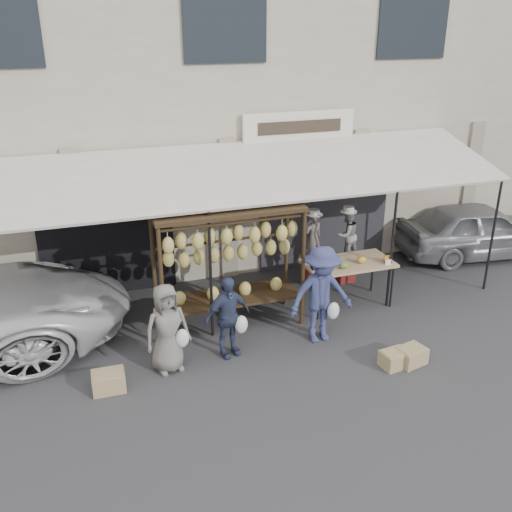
{
  "coord_description": "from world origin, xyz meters",
  "views": [
    {
      "loc": [
        -3.1,
        -7.4,
        5.19
      ],
      "look_at": [
        -0.1,
        1.4,
        1.3
      ],
      "focal_mm": 40.0,
      "sensor_mm": 36.0,
      "label": 1
    }
  ],
  "objects": [
    {
      "name": "awning",
      "position": [
        0.01,
        2.28,
        2.57
      ],
      "size": [
        10.0,
        2.35,
        2.92
      ],
      "color": "silver",
      "rests_on": "ground_plane"
    },
    {
      "name": "crate_near_b",
      "position": [
        1.82,
        -0.74,
        0.14
      ],
      "size": [
        0.53,
        0.45,
        0.28
      ],
      "primitive_type": "cube",
      "rotation": [
        0.0,
        0.0,
        0.23
      ],
      "color": "tan",
      "rests_on": "ground_plane"
    },
    {
      "name": "sedan",
      "position": [
        5.82,
        2.71,
        0.65
      ],
      "size": [
        3.96,
        2.01,
        1.29
      ],
      "primitive_type": "imported",
      "rotation": [
        0.0,
        0.0,
        1.44
      ],
      "color": "gray",
      "rests_on": "ground_plane"
    },
    {
      "name": "stool_right",
      "position": [
        2.25,
        2.47,
        0.24
      ],
      "size": [
        0.41,
        0.41,
        0.49
      ],
      "primitive_type": "cube",
      "rotation": [
        0.0,
        0.0,
        0.22
      ],
      "color": "maroon",
      "rests_on": "ground_plane"
    },
    {
      "name": "vendor_left",
      "position": [
        1.54,
        2.59,
        1.01
      ],
      "size": [
        0.44,
        0.34,
        1.08
      ],
      "primitive_type": "imported",
      "rotation": [
        0.0,
        0.0,
        3.36
      ],
      "color": "slate",
      "rests_on": "stool_left"
    },
    {
      "name": "customer_mid",
      "position": [
        -0.91,
        0.47,
        0.7
      ],
      "size": [
        0.89,
        0.55,
        1.41
      ],
      "primitive_type": "imported",
      "rotation": [
        0.0,
        0.0,
        0.26
      ],
      "color": "#313A58",
      "rests_on": "ground_plane"
    },
    {
      "name": "vendor_right",
      "position": [
        2.25,
        2.47,
        1.03
      ],
      "size": [
        0.62,
        0.53,
        1.09
      ],
      "primitive_type": "imported",
      "rotation": [
        0.0,
        0.0,
        3.4
      ],
      "color": "#999999",
      "rests_on": "stool_right"
    },
    {
      "name": "stool_left",
      "position": [
        1.54,
        2.59,
        0.23
      ],
      "size": [
        0.4,
        0.4,
        0.47
      ],
      "primitive_type": "cube",
      "rotation": [
        0.0,
        0.0,
        0.24
      ],
      "color": "maroon",
      "rests_on": "ground_plane"
    },
    {
      "name": "produce_table",
      "position": [
        1.77,
        1.43,
        0.86
      ],
      "size": [
        1.7,
        0.9,
        1.04
      ],
      "color": "tan",
      "rests_on": "ground_plane"
    },
    {
      "name": "banana_rack",
      "position": [
        -0.6,
        1.38,
        1.57
      ],
      "size": [
        2.6,
        0.9,
        2.24
      ],
      "color": "black",
      "rests_on": "ground_plane"
    },
    {
      "name": "ground_plane",
      "position": [
        0.0,
        0.0,
        0.0
      ],
      "size": [
        90.0,
        90.0,
        0.0
      ],
      "primitive_type": "plane",
      "color": "#2D2D30"
    },
    {
      "name": "customer_right",
      "position": [
        0.73,
        0.42,
        0.87
      ],
      "size": [
        1.13,
        0.66,
        1.73
      ],
      "primitive_type": "imported",
      "rotation": [
        0.0,
        0.0,
        -0.01
      ],
      "color": "navy",
      "rests_on": "ground_plane"
    },
    {
      "name": "customer_left",
      "position": [
        -1.92,
        0.36,
        0.74
      ],
      "size": [
        0.8,
        0.6,
        1.48
      ],
      "primitive_type": "imported",
      "rotation": [
        0.0,
        0.0,
        0.19
      ],
      "color": "slate",
      "rests_on": "ground_plane"
    },
    {
      "name": "crate_far",
      "position": [
        -2.89,
        0.1,
        0.15
      ],
      "size": [
        0.49,
        0.38,
        0.29
      ],
      "primitive_type": "cube",
      "rotation": [
        0.0,
        0.0,
        -0.02
      ],
      "color": "tan",
      "rests_on": "ground_plane"
    },
    {
      "name": "crate_near_a",
      "position": [
        1.53,
        -0.74,
        0.13
      ],
      "size": [
        0.48,
        0.39,
        0.26
      ],
      "primitive_type": "cube",
      "rotation": [
        0.0,
        0.0,
        0.12
      ],
      "color": "tan",
      "rests_on": "ground_plane"
    },
    {
      "name": "shophouse",
      "position": [
        -0.0,
        6.5,
        3.65
      ],
      "size": [
        24.0,
        6.15,
        7.3
      ],
      "color": "#B9AF96",
      "rests_on": "ground_plane"
    }
  ]
}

